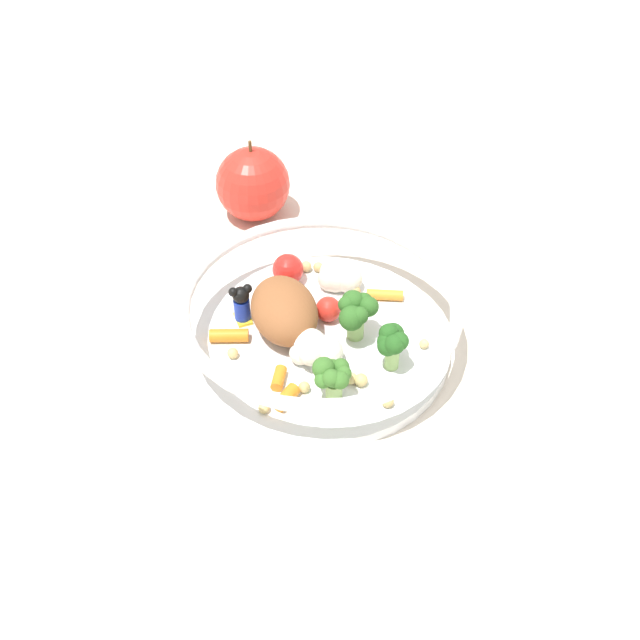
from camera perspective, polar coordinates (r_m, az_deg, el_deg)
ground_plane at (r=0.69m, az=0.50°, el=-2.48°), size 2.40×2.40×0.00m
food_container at (r=0.68m, az=-0.19°, el=0.10°), size 0.25×0.25×0.06m
loose_apple at (r=0.84m, az=-5.17°, el=10.33°), size 0.08×0.08×0.09m
folded_napkin at (r=0.58m, az=15.32°, el=-17.37°), size 0.16×0.16×0.01m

